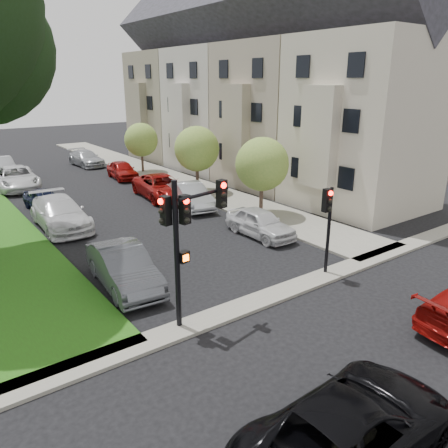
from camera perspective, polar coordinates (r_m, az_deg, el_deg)
ground at (r=14.96m, az=11.65°, el=-12.23°), size 140.00×140.00×0.00m
sidewalk_right at (r=37.16m, az=-8.98°, el=6.54°), size 3.50×44.00×0.12m
sidewalk_cross at (r=16.14m, az=6.38°, el=-9.28°), size 60.00×1.00×0.12m
house_a at (r=27.67m, az=18.16°, el=16.28°), size 7.70×7.55×15.97m
house_b at (r=32.68m, az=7.08°, el=17.19°), size 7.70×7.55×15.97m
house_c at (r=38.51m, az=-0.90°, el=17.47°), size 7.70×7.55×15.97m
house_d at (r=44.84m, az=-6.72°, el=17.48°), size 7.70×7.55×15.97m
small_tree_a at (r=24.72m, az=5.00°, el=7.78°), size 3.02×3.02×4.53m
small_tree_b at (r=30.06m, az=-3.58°, el=9.77°), size 3.06×3.06×4.59m
small_tree_c at (r=37.49m, az=-10.77°, el=10.74°), size 2.77×2.77×4.15m
traffic_signal_main at (r=13.12m, az=-4.94°, el=-0.41°), size 2.35×0.63×4.80m
traffic_signal_secondary at (r=17.31m, az=13.40°, el=1.09°), size 0.47×0.38×3.63m
car_cross_near at (r=10.24m, az=16.42°, el=-23.97°), size 5.37×2.62×1.47m
car_parked_0 at (r=21.90m, az=4.74°, el=0.16°), size 1.67×4.14×1.41m
car_parked_1 at (r=26.85m, az=-4.38°, el=3.71°), size 2.45×4.82×1.52m
car_parked_2 at (r=29.30m, az=-8.13°, el=4.83°), size 3.08×5.72×1.53m
car_parked_3 at (r=35.78m, az=-13.14°, el=6.89°), size 2.08×4.28×1.41m
car_parked_4 at (r=42.19m, az=-17.58°, el=8.20°), size 2.23×4.92×1.40m
car_parked_5 at (r=16.94m, az=-12.98°, el=-5.56°), size 2.07×4.90×1.57m
car_parked_6 at (r=24.65m, az=-20.63°, el=1.34°), size 2.43×5.61×1.61m
car_parked_7 at (r=28.39m, az=-22.41°, el=2.92°), size 1.98×3.91×1.28m
car_parked_8 at (r=34.95m, az=-25.51°, el=5.48°), size 3.01×5.91×1.60m
car_parked_9 at (r=39.97m, az=-27.03°, el=6.65°), size 1.73×4.76×1.56m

